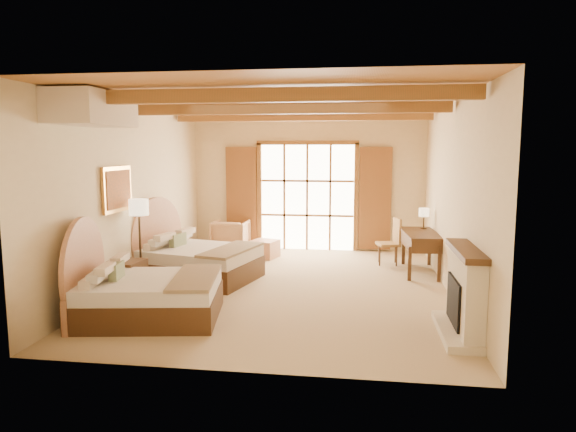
% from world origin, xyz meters
% --- Properties ---
extents(floor, '(7.00, 7.00, 0.00)m').
position_xyz_m(floor, '(0.00, 0.00, 0.00)').
color(floor, tan).
rests_on(floor, ground).
extents(wall_back, '(5.50, 0.00, 5.50)m').
position_xyz_m(wall_back, '(0.00, 3.50, 1.60)').
color(wall_back, beige).
rests_on(wall_back, ground).
extents(wall_left, '(0.00, 7.00, 7.00)m').
position_xyz_m(wall_left, '(-2.75, 0.00, 1.60)').
color(wall_left, beige).
rests_on(wall_left, ground).
extents(wall_right, '(0.00, 7.00, 7.00)m').
position_xyz_m(wall_right, '(2.75, 0.00, 1.60)').
color(wall_right, beige).
rests_on(wall_right, ground).
extents(ceiling, '(7.00, 7.00, 0.00)m').
position_xyz_m(ceiling, '(0.00, 0.00, 3.20)').
color(ceiling, '#B37934').
rests_on(ceiling, ground).
extents(ceiling_beams, '(5.39, 4.60, 0.18)m').
position_xyz_m(ceiling_beams, '(0.00, 0.00, 3.08)').
color(ceiling_beams, '#945B27').
rests_on(ceiling_beams, ceiling).
extents(french_doors, '(3.95, 0.08, 2.60)m').
position_xyz_m(french_doors, '(0.00, 3.44, 1.25)').
color(french_doors, white).
rests_on(french_doors, ground).
extents(fireplace, '(0.46, 1.40, 1.16)m').
position_xyz_m(fireplace, '(2.60, -2.00, 0.51)').
color(fireplace, beige).
rests_on(fireplace, ground).
extents(painting, '(0.06, 0.95, 0.75)m').
position_xyz_m(painting, '(-2.70, -0.75, 1.75)').
color(painting, '#CB9145').
rests_on(painting, wall_left).
extents(canopy_valance, '(0.70, 1.40, 0.45)m').
position_xyz_m(canopy_valance, '(-2.40, -2.00, 2.95)').
color(canopy_valance, '#F4E0C5').
rests_on(canopy_valance, ceiling).
extents(bed_near, '(2.16, 1.75, 1.28)m').
position_xyz_m(bed_near, '(-1.84, -1.93, 0.39)').
color(bed_near, '#462717').
rests_on(bed_near, floor).
extents(bed_far, '(2.33, 1.94, 1.31)m').
position_xyz_m(bed_far, '(-1.82, 0.30, 0.40)').
color(bed_far, '#462717').
rests_on(bed_far, floor).
extents(nightstand, '(0.58, 0.58, 0.63)m').
position_xyz_m(nightstand, '(-2.46, -1.08, 0.32)').
color(nightstand, '#462717').
rests_on(nightstand, floor).
extents(floor_lamp, '(0.33, 0.33, 1.56)m').
position_xyz_m(floor_lamp, '(-2.50, -0.41, 1.32)').
color(floor_lamp, '#322618').
rests_on(floor_lamp, floor).
extents(armchair, '(0.80, 0.82, 0.74)m').
position_xyz_m(armchair, '(-1.76, 2.92, 0.37)').
color(armchair, tan).
rests_on(armchair, floor).
extents(ottoman, '(0.66, 0.66, 0.39)m').
position_xyz_m(ottoman, '(-0.84, 2.37, 0.19)').
color(ottoman, tan).
rests_on(ottoman, floor).
extents(desk, '(0.75, 1.53, 0.80)m').
position_xyz_m(desk, '(2.44, 1.43, 0.43)').
color(desk, '#462717').
rests_on(desk, floor).
extents(desk_chair, '(0.53, 0.52, 0.97)m').
position_xyz_m(desk_chair, '(1.87, 2.07, 0.30)').
color(desk_chair, '#A07141').
rests_on(desk_chair, floor).
extents(desk_lamp, '(0.21, 0.21, 0.42)m').
position_xyz_m(desk_lamp, '(2.54, 1.91, 1.11)').
color(desk_lamp, '#322618').
rests_on(desk_lamp, desk).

